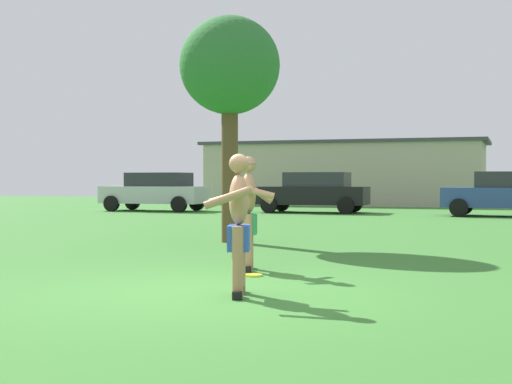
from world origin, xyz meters
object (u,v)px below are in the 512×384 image
at_px(car_black_mid_lot, 314,192).
at_px(car_blue_far_end, 507,193).
at_px(player_in_blue, 238,221).
at_px(frisbee, 253,275).
at_px(tree_behind_players, 230,69).
at_px(car_silver_near_post, 156,191).
at_px(player_with_cap, 249,208).

relative_size(car_black_mid_lot, car_blue_far_end, 1.00).
bearing_deg(player_in_blue, frisbee, 103.95).
xyz_separation_m(car_blue_far_end, tree_behind_players, (-5.36, -13.03, 2.78)).
height_order(player_in_blue, car_blue_far_end, player_in_blue).
distance_m(player_in_blue, car_silver_near_post, 22.45).
distance_m(frisbee, car_black_mid_lot, 19.07).
bearing_deg(car_silver_near_post, player_in_blue, -60.48).
xyz_separation_m(player_in_blue, car_black_mid_lot, (-4.53, 20.25, -0.02)).
distance_m(player_with_cap, car_blue_far_end, 17.68).
xyz_separation_m(player_with_cap, car_blue_far_end, (3.37, 17.35, -0.08)).
bearing_deg(car_silver_near_post, tree_behind_players, -57.14).
bearing_deg(frisbee, player_with_cap, 114.94).
bearing_deg(car_silver_near_post, car_blue_far_end, 0.17).
height_order(player_with_cap, frisbee, player_with_cap).
xyz_separation_m(car_silver_near_post, car_black_mid_lot, (6.54, 0.71, 0.00)).
relative_size(car_silver_near_post, car_blue_far_end, 0.99).
distance_m(frisbee, tree_behind_players, 6.50).
height_order(player_in_blue, car_silver_near_post, player_in_blue).
height_order(frisbee, car_black_mid_lot, car_black_mid_lot).
height_order(car_silver_near_post, tree_behind_players, tree_behind_players).
bearing_deg(car_black_mid_lot, frisbee, -77.52).
height_order(player_in_blue, frisbee, player_in_blue).
distance_m(car_silver_near_post, tree_behind_players, 15.71).
bearing_deg(frisbee, player_in_blue, -76.05).
relative_size(car_silver_near_post, car_black_mid_lot, 1.00).
bearing_deg(car_silver_near_post, player_with_cap, -59.04).
relative_size(player_in_blue, car_silver_near_post, 0.37).
bearing_deg(player_in_blue, car_black_mid_lot, 102.60).
bearing_deg(tree_behind_players, car_black_mid_lot, 97.69).
distance_m(car_blue_far_end, tree_behind_players, 14.36).
bearing_deg(car_blue_far_end, player_in_blue, -97.81).
height_order(player_with_cap, player_in_blue, player_with_cap).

